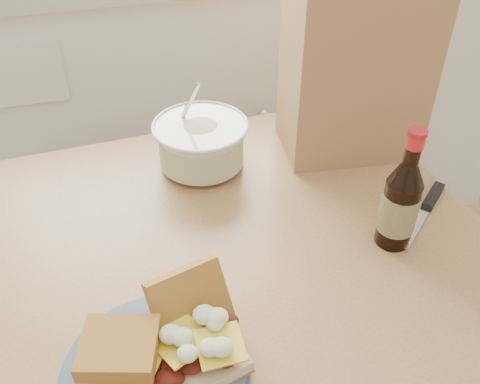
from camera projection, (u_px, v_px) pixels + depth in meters
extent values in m
cube|color=white|center=(150.00, 105.00, 1.80)|extent=(2.40, 0.60, 0.90)
cube|color=tan|center=(253.00, 256.00, 0.93)|extent=(0.89, 0.89, 0.04)
cube|color=tan|center=(60.00, 287.00, 1.33)|extent=(0.06, 0.06, 0.66)
cube|color=tan|center=(330.00, 223.00, 1.52)|extent=(0.06, 0.06, 0.66)
cylinder|color=#485C74|center=(155.00, 371.00, 0.73)|extent=(0.25, 0.25, 0.02)
cube|color=beige|center=(124.00, 370.00, 0.71)|extent=(0.12, 0.11, 0.02)
cube|color=yellow|center=(121.00, 356.00, 0.69)|extent=(0.07, 0.07, 0.00)
cube|color=#AD752E|center=(119.00, 347.00, 0.68)|extent=(0.12, 0.11, 0.03)
cube|color=beige|center=(198.00, 357.00, 0.72)|extent=(0.14, 0.13, 0.02)
cube|color=yellow|center=(196.00, 341.00, 0.70)|extent=(0.08, 0.08, 0.00)
cube|color=#AD752E|center=(190.00, 302.00, 0.75)|extent=(0.13, 0.10, 0.10)
cone|color=silver|center=(201.00, 146.00, 1.08)|extent=(0.19, 0.19, 0.10)
cylinder|color=silver|center=(201.00, 148.00, 1.08)|extent=(0.17, 0.17, 0.06)
torus|color=silver|center=(200.00, 125.00, 1.05)|extent=(0.19, 0.19, 0.01)
cylinder|color=silver|center=(188.00, 106.00, 1.05)|extent=(0.05, 0.07, 0.13)
cylinder|color=black|center=(398.00, 213.00, 0.90)|extent=(0.06, 0.06, 0.13)
cone|color=black|center=(408.00, 174.00, 0.84)|extent=(0.06, 0.06, 0.04)
cylinder|color=black|center=(414.00, 150.00, 0.82)|extent=(0.03, 0.03, 0.05)
cylinder|color=red|center=(416.00, 141.00, 0.81)|extent=(0.03, 0.03, 0.02)
cylinder|color=#AB1F25|center=(418.00, 132.00, 0.80)|extent=(0.03, 0.03, 0.01)
cylinder|color=#363F1F|center=(398.00, 211.00, 0.89)|extent=(0.06, 0.06, 0.07)
cube|color=silver|center=(417.00, 224.00, 0.96)|extent=(0.12, 0.11, 0.00)
cube|color=black|center=(433.00, 196.00, 1.02)|extent=(0.07, 0.07, 0.01)
cube|color=#AD7A53|center=(355.00, 70.00, 1.06)|extent=(0.29, 0.20, 0.35)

